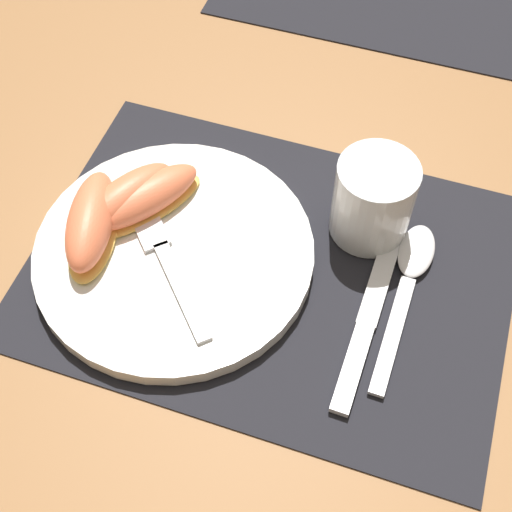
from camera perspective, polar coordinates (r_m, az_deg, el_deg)
ground_plane at (r=0.68m, az=1.16°, el=-1.03°), size 3.00×3.00×0.00m
placemat at (r=0.68m, az=1.16°, el=-0.93°), size 0.45×0.32×0.00m
plate at (r=0.68m, az=-6.55°, el=0.26°), size 0.27×0.27×0.02m
juice_glass at (r=0.68m, az=9.29°, el=4.19°), size 0.08×0.08×0.09m
knife at (r=0.66m, az=9.11°, el=-4.38°), size 0.02×0.22×0.01m
spoon at (r=0.68m, az=12.25°, el=-1.28°), size 0.03×0.19×0.01m
fork at (r=0.67m, az=-7.44°, el=0.47°), size 0.14×0.15×0.00m
citrus_wedge_0 at (r=0.70m, az=-8.90°, el=4.55°), size 0.10×0.13×0.03m
citrus_wedge_1 at (r=0.70m, az=-10.40°, el=4.45°), size 0.09×0.12×0.04m
citrus_wedge_2 at (r=0.68m, az=-13.04°, el=2.60°), size 0.07×0.13×0.04m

